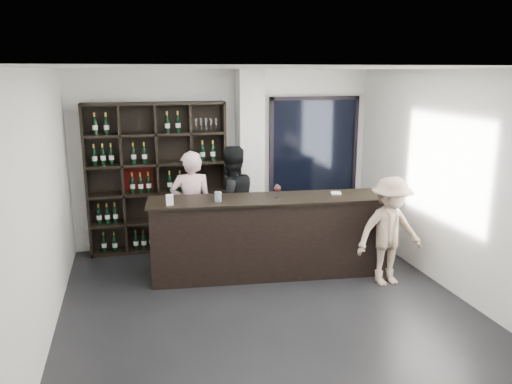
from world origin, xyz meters
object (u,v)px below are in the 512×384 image
object	(u,v)px
taster_black	(231,204)
customer	(390,231)
wine_shelf	(157,178)
taster_pink	(192,208)
tasting_counter	(273,236)

from	to	relation	value
taster_black	customer	world-z (taller)	taster_black
taster_black	wine_shelf	bearing A→B (deg)	-50.69
wine_shelf	taster_black	xyz separation A→B (m)	(1.05, -0.72, -0.31)
wine_shelf	taster_pink	world-z (taller)	wine_shelf
tasting_counter	customer	size ratio (longest dim) A/B	2.30
taster_pink	tasting_counter	bearing A→B (deg)	149.32
tasting_counter	taster_pink	bearing A→B (deg)	150.38
wine_shelf	customer	xyz separation A→B (m)	(2.95, -2.17, -0.45)
tasting_counter	customer	distance (m)	1.62
taster_pink	taster_black	size ratio (longest dim) A/B	0.97
taster_pink	taster_black	world-z (taller)	taster_black
tasting_counter	customer	world-z (taller)	customer
taster_black	customer	size ratio (longest dim) A/B	1.18
customer	tasting_counter	bearing A→B (deg)	150.86
tasting_counter	customer	bearing A→B (deg)	-19.84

